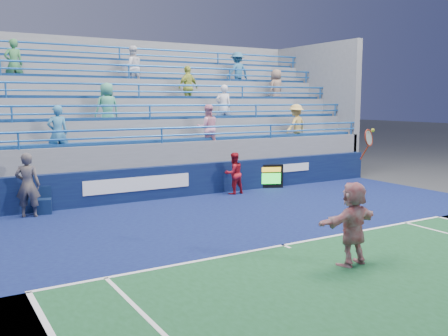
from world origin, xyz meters
TOP-DOWN VIEW (x-y plane):
  - ground at (0.00, 0.00)m, footprint 120.00×120.00m
  - sponsor_wall at (0.00, 6.50)m, footprint 18.00×0.32m
  - bleacher_stand at (-0.00, 10.27)m, footprint 18.00×5.61m
  - serve_speed_board at (4.06, 6.36)m, footprint 1.24×0.65m
  - judge_chair at (-3.99, 6.18)m, footprint 0.54×0.54m
  - tennis_player at (0.37, -1.74)m, footprint 1.61×0.66m
  - line_judge at (-4.43, 5.94)m, footprint 0.79×0.67m
  - ball_girl at (2.38, 5.96)m, footprint 0.75×0.60m

SIDE VIEW (x-z plane):
  - ground at x=0.00m, z-range 0.00..0.00m
  - judge_chair at x=-3.99m, z-range -0.14..0.65m
  - serve_speed_board at x=4.06m, z-range 0.00..0.90m
  - sponsor_wall at x=0.00m, z-range 0.00..1.10m
  - ball_girl at x=2.38m, z-range 0.00..1.48m
  - tennis_player at x=0.37m, z-range -0.51..2.21m
  - line_judge at x=-4.43m, z-range 0.00..1.84m
  - bleacher_stand at x=0.00m, z-range -1.52..4.61m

